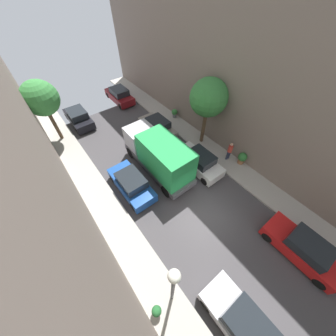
% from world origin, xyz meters
% --- Properties ---
extents(ground, '(32.00, 32.00, 0.00)m').
position_xyz_m(ground, '(0.00, 0.00, 0.00)').
color(ground, '#423F42').
extents(sidewalk_left, '(2.00, 44.00, 0.15)m').
position_xyz_m(sidewalk_left, '(-5.00, 0.00, 0.07)').
color(sidewalk_left, '#A8A399').
rests_on(sidewalk_left, ground).
extents(sidewalk_right, '(2.00, 44.00, 0.15)m').
position_xyz_m(sidewalk_right, '(5.00, 0.00, 0.07)').
color(sidewalk_right, '#A8A399').
rests_on(sidewalk_right, ground).
extents(building_right, '(6.00, 44.00, 15.02)m').
position_xyz_m(building_right, '(9.00, 0.00, 7.51)').
color(building_right, gray).
rests_on(building_right, ground).
extents(parked_car_left_1, '(1.78, 4.20, 1.57)m').
position_xyz_m(parked_car_left_1, '(-2.70, -5.17, 0.72)').
color(parked_car_left_1, silver).
rests_on(parked_car_left_1, ground).
extents(parked_car_left_2, '(1.78, 4.20, 1.57)m').
position_xyz_m(parked_car_left_2, '(-2.70, 4.81, 0.72)').
color(parked_car_left_2, '#194799').
rests_on(parked_car_left_2, ground).
extents(parked_car_left_3, '(1.78, 4.20, 1.57)m').
position_xyz_m(parked_car_left_3, '(-2.70, 15.24, 0.72)').
color(parked_car_left_3, black).
rests_on(parked_car_left_3, ground).
extents(parked_car_right_1, '(1.78, 4.20, 1.57)m').
position_xyz_m(parked_car_right_1, '(2.70, -5.08, 0.72)').
color(parked_car_right_1, red).
rests_on(parked_car_right_1, ground).
extents(parked_car_right_2, '(1.78, 4.20, 1.57)m').
position_xyz_m(parked_car_right_2, '(2.70, 3.41, 0.72)').
color(parked_car_right_2, white).
rests_on(parked_car_right_2, ground).
extents(parked_car_right_3, '(1.78, 4.20, 1.57)m').
position_xyz_m(parked_car_right_3, '(2.70, 9.08, 0.72)').
color(parked_car_right_3, gray).
rests_on(parked_car_right_3, ground).
extents(parked_car_right_4, '(1.78, 4.20, 1.57)m').
position_xyz_m(parked_car_right_4, '(2.70, 16.63, 0.72)').
color(parked_car_right_4, maroon).
rests_on(parked_car_right_4, ground).
extents(delivery_truck, '(2.26, 6.60, 3.38)m').
position_xyz_m(delivery_truck, '(0.00, 5.09, 1.79)').
color(delivery_truck, '#4C4C51').
rests_on(delivery_truck, ground).
extents(pedestrian, '(0.40, 0.36, 1.72)m').
position_xyz_m(pedestrian, '(5.26, 2.52, 1.07)').
color(pedestrian, '#2D334C').
rests_on(pedestrian, sidewalk_right).
extents(street_tree_1, '(2.95, 2.95, 5.76)m').
position_xyz_m(street_tree_1, '(5.14, 5.53, 4.40)').
color(street_tree_1, brown).
rests_on(street_tree_1, sidewalk_right).
extents(street_tree_2, '(2.78, 2.78, 5.42)m').
position_xyz_m(street_tree_2, '(-5.00, 13.87, 4.15)').
color(street_tree_2, brown).
rests_on(street_tree_2, sidewalk_left).
extents(potted_plant_0, '(0.72, 0.72, 1.03)m').
position_xyz_m(potted_plant_0, '(5.75, 1.53, 0.72)').
color(potted_plant_0, brown).
rests_on(potted_plant_0, sidewalk_right).
extents(potted_plant_1, '(0.48, 0.48, 0.77)m').
position_xyz_m(potted_plant_1, '(-5.55, -2.30, 0.58)').
color(potted_plant_1, '#B2A899').
rests_on(potted_plant_1, sidewalk_left).
extents(potted_plant_3, '(0.61, 0.61, 0.89)m').
position_xyz_m(potted_plant_3, '(5.56, 10.02, 0.66)').
color(potted_plant_3, slate).
rests_on(potted_plant_3, sidewalk_right).
extents(lamp_post, '(0.44, 0.44, 5.25)m').
position_xyz_m(lamp_post, '(-4.60, -2.27, 3.63)').
color(lamp_post, '#333338').
rests_on(lamp_post, sidewalk_left).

